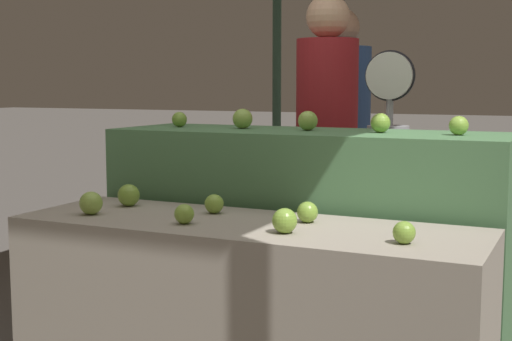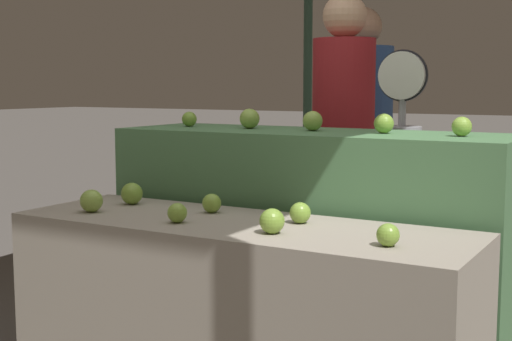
# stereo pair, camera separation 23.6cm
# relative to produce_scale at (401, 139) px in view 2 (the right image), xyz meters

# --- Properties ---
(display_counter_front) EXTENTS (1.70, 0.55, 0.81)m
(display_counter_front) POSITION_rel_produce_scale_xyz_m (-0.22, -1.12, -0.64)
(display_counter_front) COLOR gray
(display_counter_front) RESTS_ON ground_plane
(display_counter_back) EXTENTS (1.70, 0.55, 1.10)m
(display_counter_back) POSITION_rel_produce_scale_xyz_m (-0.22, -0.52, -0.49)
(display_counter_back) COLOR #4C7A4C
(display_counter_back) RESTS_ON ground_plane
(apple_front_0) EXTENTS (0.09, 0.09, 0.09)m
(apple_front_0) POSITION_rel_produce_scale_xyz_m (-0.82, -1.22, -0.19)
(apple_front_0) COLOR #8EB247
(apple_front_0) RESTS_ON display_counter_front
(apple_front_1) EXTENTS (0.07, 0.07, 0.07)m
(apple_front_1) POSITION_rel_produce_scale_xyz_m (-0.41, -1.23, -0.20)
(apple_front_1) COLOR #84AD3D
(apple_front_1) RESTS_ON display_counter_front
(apple_front_2) EXTENTS (0.08, 0.08, 0.08)m
(apple_front_2) POSITION_rel_produce_scale_xyz_m (-0.02, -1.22, -0.19)
(apple_front_2) COLOR #7AA338
(apple_front_2) RESTS_ON display_counter_front
(apple_front_3) EXTENTS (0.07, 0.07, 0.07)m
(apple_front_3) POSITION_rel_produce_scale_xyz_m (0.37, -1.21, -0.20)
(apple_front_3) COLOR #7AA338
(apple_front_3) RESTS_ON display_counter_front
(apple_front_4) EXTENTS (0.09, 0.09, 0.09)m
(apple_front_4) POSITION_rel_produce_scale_xyz_m (-0.80, -1.00, -0.19)
(apple_front_4) COLOR #7AA338
(apple_front_4) RESTS_ON display_counter_front
(apple_front_5) EXTENTS (0.07, 0.07, 0.07)m
(apple_front_5) POSITION_rel_produce_scale_xyz_m (-0.41, -1.00, -0.20)
(apple_front_5) COLOR #84AD3D
(apple_front_5) RESTS_ON display_counter_front
(apple_front_6) EXTENTS (0.08, 0.08, 0.08)m
(apple_front_6) POSITION_rel_produce_scale_xyz_m (-0.02, -1.02, -0.20)
(apple_front_6) COLOR #7AA338
(apple_front_6) RESTS_ON display_counter_front
(apple_back_0) EXTENTS (0.07, 0.07, 0.07)m
(apple_back_0) POSITION_rel_produce_scale_xyz_m (-0.85, -0.51, 0.10)
(apple_back_0) COLOR #7AA338
(apple_back_0) RESTS_ON display_counter_back
(apple_back_1) EXTENTS (0.09, 0.09, 0.09)m
(apple_back_1) POSITION_rel_produce_scale_xyz_m (-0.53, -0.50, 0.10)
(apple_back_1) COLOR #8EB247
(apple_back_1) RESTS_ON display_counter_back
(apple_back_2) EXTENTS (0.08, 0.08, 0.08)m
(apple_back_2) POSITION_rel_produce_scale_xyz_m (-0.22, -0.51, 0.10)
(apple_back_2) COLOR #8EB247
(apple_back_2) RESTS_ON display_counter_back
(apple_back_3) EXTENTS (0.08, 0.08, 0.08)m
(apple_back_3) POSITION_rel_produce_scale_xyz_m (0.10, -0.51, 0.10)
(apple_back_3) COLOR #7AA338
(apple_back_3) RESTS_ON display_counter_back
(apple_back_4) EXTENTS (0.08, 0.08, 0.08)m
(apple_back_4) POSITION_rel_produce_scale_xyz_m (0.41, -0.53, 0.10)
(apple_back_4) COLOR #84AD3D
(apple_back_4) RESTS_ON display_counter_back
(produce_scale) EXTENTS (0.24, 0.20, 1.46)m
(produce_scale) POSITION_rel_produce_scale_xyz_m (0.00, 0.00, 0.00)
(produce_scale) COLOR #99999E
(produce_scale) RESTS_ON ground_plane
(person_vendor_at_scale) EXTENTS (0.36, 0.36, 1.77)m
(person_vendor_at_scale) POSITION_rel_produce_scale_xyz_m (-0.41, 0.28, -0.00)
(person_vendor_at_scale) COLOR #2D2D38
(person_vendor_at_scale) RESTS_ON ground_plane
(person_customer_left) EXTENTS (0.46, 0.46, 1.75)m
(person_customer_left) POSITION_rel_produce_scale_xyz_m (-0.51, 0.77, -0.03)
(person_customer_left) COLOR #2D2D38
(person_customer_left) RESTS_ON ground_plane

